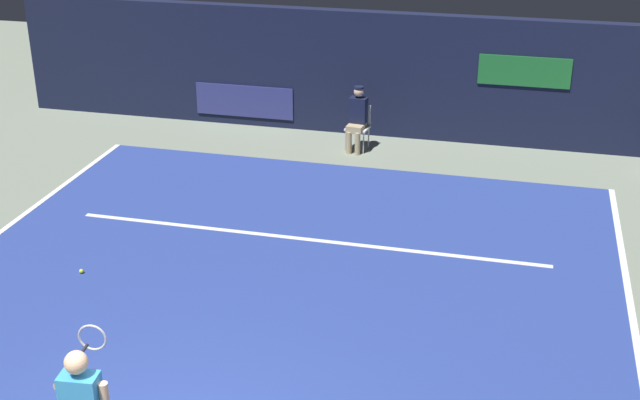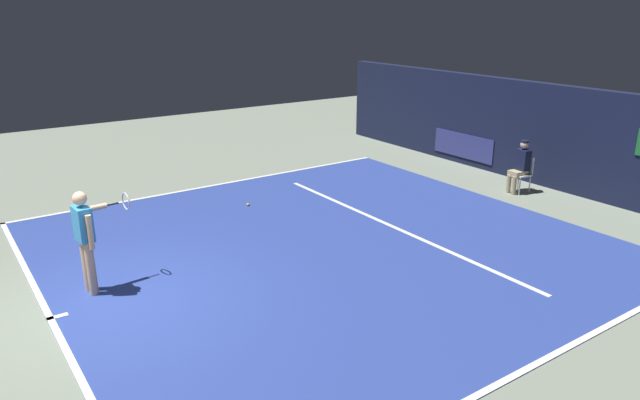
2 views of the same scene
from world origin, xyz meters
name	(u,v)px [view 1 (image 1 of 2)]	position (x,y,z in m)	size (l,w,h in m)	color
ground_plane	(273,294)	(0.00, 4.05, 0.00)	(30.56, 30.56, 0.00)	gray
court_surface	(273,294)	(0.00, 4.05, 0.01)	(9.84, 10.09, 0.01)	navy
line_sideline_left	(636,340)	(4.87, 4.05, 0.01)	(0.10, 10.09, 0.01)	white
line_service	(305,239)	(0.00, 5.81, 0.01)	(7.67, 0.10, 0.01)	white
back_wall	(370,74)	(0.00, 11.12, 1.30)	(15.63, 0.33, 2.60)	#141933
line_judge_on_chair	(357,118)	(-0.03, 10.02, 0.69)	(0.48, 0.56, 1.32)	white
tennis_ball	(81,271)	(-2.91, 3.93, 0.05)	(0.07, 0.07, 0.07)	#CCE033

